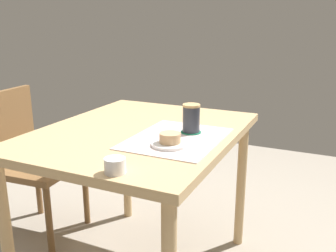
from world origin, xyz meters
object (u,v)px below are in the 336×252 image
object	(u,v)px
pastry_plate	(170,144)
sugar_bowl	(115,166)
wooden_chair	(28,156)
coffee_mug	(191,118)
dining_table	(140,148)
pastry	(170,138)

from	to	relation	value
pastry_plate	sugar_bowl	xyz separation A→B (m)	(-0.31, 0.05, 0.02)
wooden_chair	pastry_plate	xyz separation A→B (m)	(-0.24, -1.00, 0.29)
wooden_chair	coffee_mug	distance (m)	1.07
coffee_mug	sugar_bowl	size ratio (longest dim) A/B	1.71
dining_table	pastry	distance (m)	0.30
dining_table	coffee_mug	bearing A→B (deg)	-78.74
wooden_chair	sugar_bowl	distance (m)	1.13
sugar_bowl	wooden_chair	bearing A→B (deg)	60.15
wooden_chair	sugar_bowl	bearing A→B (deg)	55.33
pastry_plate	coffee_mug	world-z (taller)	coffee_mug
pastry	sugar_bowl	distance (m)	0.31
pastry	coffee_mug	bearing A→B (deg)	-2.63
pastry_plate	coffee_mug	bearing A→B (deg)	-2.63
pastry	pastry_plate	bearing A→B (deg)	0.00
dining_table	sugar_bowl	distance (m)	0.50
dining_table	pastry	world-z (taller)	pastry
dining_table	coffee_mug	xyz separation A→B (m)	(0.05, -0.23, 0.16)
pastry	coffee_mug	world-z (taller)	coffee_mug
dining_table	sugar_bowl	size ratio (longest dim) A/B	14.88
wooden_chair	pastry	bearing A→B (deg)	71.88
pastry_plate	sugar_bowl	world-z (taller)	sugar_bowl
pastry_plate	coffee_mug	size ratio (longest dim) A/B	1.20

